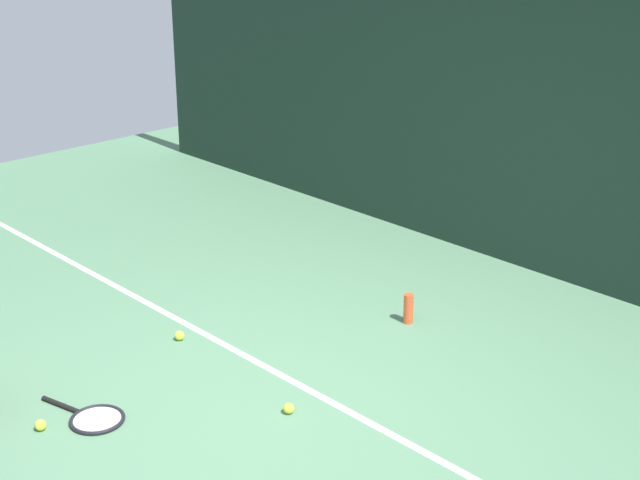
{
  "coord_description": "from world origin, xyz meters",
  "views": [
    {
      "loc": [
        3.71,
        -3.15,
        2.99
      ],
      "look_at": [
        0.0,
        0.4,
        1.0
      ],
      "focal_mm": 53.42,
      "sensor_mm": 36.0,
      "label": 1
    }
  ],
  "objects_px": {
    "tennis_ball_near_player": "(40,425)",
    "tennis_racket": "(94,418)",
    "tennis_ball_mid_court": "(289,408)",
    "tennis_ball_far_left": "(179,336)",
    "water_bottle": "(408,309)"
  },
  "relations": [
    {
      "from": "tennis_ball_near_player",
      "to": "tennis_racket",
      "type": "bearing_deg",
      "value": 68.16
    },
    {
      "from": "tennis_ball_near_player",
      "to": "tennis_ball_mid_court",
      "type": "bearing_deg",
      "value": 53.69
    },
    {
      "from": "tennis_racket",
      "to": "tennis_ball_near_player",
      "type": "bearing_deg",
      "value": -125.71
    },
    {
      "from": "tennis_ball_far_left",
      "to": "water_bottle",
      "type": "xyz_separation_m",
      "value": [
        0.9,
        1.33,
        0.08
      ]
    },
    {
      "from": "tennis_racket",
      "to": "tennis_ball_far_left",
      "type": "bearing_deg",
      "value": 102.79
    },
    {
      "from": "tennis_ball_near_player",
      "to": "water_bottle",
      "type": "relative_size",
      "value": 0.3
    },
    {
      "from": "tennis_ball_near_player",
      "to": "tennis_ball_far_left",
      "type": "height_order",
      "value": "same"
    },
    {
      "from": "tennis_ball_near_player",
      "to": "tennis_ball_far_left",
      "type": "bearing_deg",
      "value": 106.71
    },
    {
      "from": "tennis_ball_near_player",
      "to": "tennis_ball_far_left",
      "type": "xyz_separation_m",
      "value": [
        -0.37,
        1.24,
        0.0
      ]
    },
    {
      "from": "tennis_ball_mid_court",
      "to": "tennis_ball_far_left",
      "type": "bearing_deg",
      "value": 175.73
    },
    {
      "from": "tennis_ball_far_left",
      "to": "tennis_racket",
      "type": "bearing_deg",
      "value": -63.34
    },
    {
      "from": "water_bottle",
      "to": "tennis_ball_far_left",
      "type": "bearing_deg",
      "value": -123.99
    },
    {
      "from": "tennis_ball_far_left",
      "to": "water_bottle",
      "type": "distance_m",
      "value": 1.61
    },
    {
      "from": "tennis_racket",
      "to": "tennis_ball_far_left",
      "type": "xyz_separation_m",
      "value": [
        -0.48,
        0.96,
        0.02
      ]
    },
    {
      "from": "tennis_racket",
      "to": "tennis_ball_mid_court",
      "type": "xyz_separation_m",
      "value": [
        0.73,
        0.87,
        0.02
      ]
    }
  ]
}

